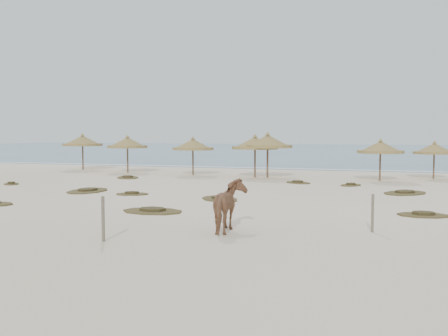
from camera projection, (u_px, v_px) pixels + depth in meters
The scene contains 23 objects.
ground at pixel (139, 214), 19.23m from camera, with size 160.00×160.00×0.00m, color beige.
ocean at pixel (334, 150), 90.34m from camera, with size 200.00×100.00×0.01m, color #29517C.
foam_line at pixel (279, 169), 43.88m from camera, with size 70.00×0.60×0.01m, color white.
palapa_0 at pixel (82, 141), 42.44m from camera, with size 4.31×4.31×3.12m.
palapa_1 at pixel (127, 143), 39.30m from camera, with size 3.29×3.29×3.00m.
palapa_2 at pixel (193, 145), 36.85m from camera, with size 3.11×3.11×2.88m.
palapa_3 at pixel (255, 144), 35.01m from camera, with size 4.26×4.26×3.06m.
palapa_4 at pixel (268, 142), 34.77m from camera, with size 3.60×3.60×3.21m.
palapa_5 at pixel (380, 148), 32.35m from camera, with size 3.46×3.46×2.78m.
palapa_6 at pixel (434, 149), 33.81m from camera, with size 3.54×3.54×2.61m.
horse at pixel (230, 206), 15.66m from camera, with size 0.89×1.95×1.65m, color #9B6746.
fence_post_near at pixel (103, 219), 14.29m from camera, with size 0.10×0.10×1.31m, color #706554.
fence_post_far at pixel (373, 213), 15.63m from camera, with size 0.09×0.09×1.21m, color #706554.
scrub_1 at pixel (88, 190), 26.64m from camera, with size 1.93×2.90×0.16m.
scrub_2 at pixel (132, 194), 25.25m from camera, with size 1.92×1.56×0.16m.
scrub_3 at pixel (220, 199), 23.35m from camera, with size 2.69×2.70×0.16m.
scrub_4 at pixel (423, 215), 18.75m from camera, with size 2.04×1.44×0.16m.
scrub_5 at pixel (405, 193), 25.67m from camera, with size 2.99×3.19×0.16m.
scrub_6 at pixel (128, 177), 34.61m from camera, with size 2.49×2.70×0.16m.
scrub_7 at pixel (298, 182), 31.05m from camera, with size 2.10×1.93×0.16m.
scrub_8 at pixel (11, 184), 30.28m from camera, with size 1.52×1.57×0.16m.
scrub_9 at pixel (152, 211), 19.70m from camera, with size 2.50×1.63×0.16m.
scrub_10 at pixel (351, 185), 29.56m from camera, with size 1.64×1.85×0.16m.
Camera 1 is at (9.04, -17.09, 3.11)m, focal length 40.00 mm.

